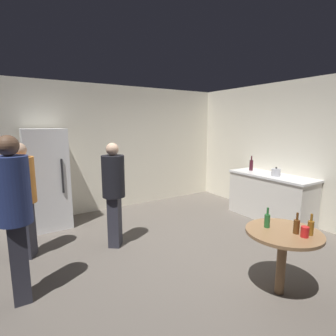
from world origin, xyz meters
The scene contains 15 objects.
ground_plane centered at (0.00, 0.00, -0.05)m, with size 5.20×5.20×0.10m, color #5B544C.
wall_back centered at (0.00, 2.63, 1.35)m, with size 5.32×0.06×2.70m, color silver.
wall_side_right centered at (2.63, 0.00, 1.35)m, with size 0.06×5.20×2.70m, color silver.
refrigerator centered at (-1.51, 2.20, 0.90)m, with size 0.70×0.68×1.80m.
kitchen_counter centered at (2.28, 0.28, 0.45)m, with size 0.64×1.67×0.90m.
kettle centered at (2.23, 0.16, 0.97)m, with size 0.24×0.17×0.18m.
wine_bottle_on_counter centered at (2.31, 0.82, 1.02)m, with size 0.08×0.08×0.31m.
foreground_table centered at (0.37, -1.28, 0.63)m, with size 0.80×0.80×0.73m.
beer_bottle_amber centered at (0.52, -1.49, 0.82)m, with size 0.06×0.06×0.23m.
beer_bottle_brown centered at (0.42, -1.39, 0.82)m, with size 0.06×0.06×0.23m.
beer_bottle_green centered at (0.30, -1.11, 0.82)m, with size 0.06×0.06×0.23m.
plastic_cup_red centered at (0.42, -1.49, 0.79)m, with size 0.08×0.08×0.11m, color red.
person_in_black_shirt centered at (-0.76, 0.81, 0.94)m, with size 0.48×0.48×1.61m.
person_in_orange_shirt centered at (-1.95, 1.15, 0.95)m, with size 0.46×0.46×1.63m.
person_in_navy_shirt centered at (-2.09, 0.12, 1.05)m, with size 0.35×0.35×1.78m.
Camera 1 is at (-2.13, -2.88, 1.89)m, focal length 28.02 mm.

